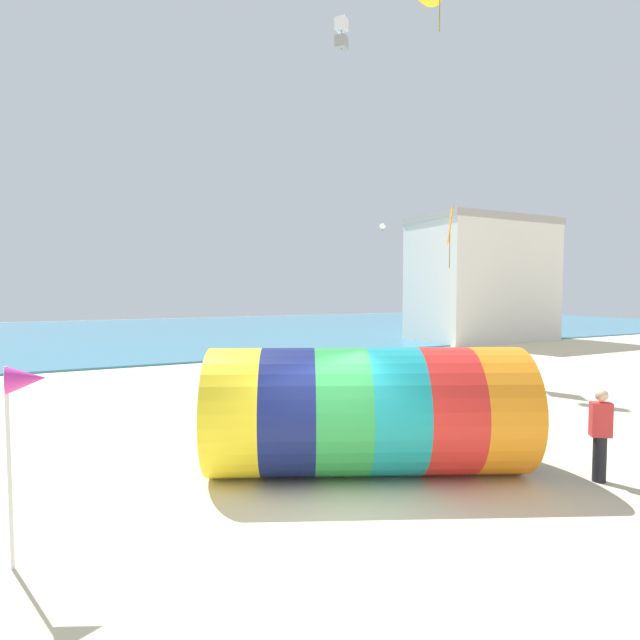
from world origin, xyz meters
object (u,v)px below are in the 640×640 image
at_px(beach_flag, 24,388).
at_px(giant_inflatable_tube, 367,410).
at_px(kite_handler, 600,434).
at_px(kite_orange_diamond, 450,226).
at_px(kite_white_parafoil, 383,226).
at_px(kite_white_box, 341,33).

bearing_deg(beach_flag, giant_inflatable_tube, 8.46).
distance_m(kite_handler, kite_orange_diamond, 12.15).
height_order(giant_inflatable_tube, kite_handler, giant_inflatable_tube).
bearing_deg(kite_handler, kite_orange_diamond, 63.42).
bearing_deg(kite_white_parafoil, beach_flag, -138.03).
xyz_separation_m(kite_handler, kite_white_box, (2.48, 14.42, 14.29)).
bearing_deg(kite_handler, beach_flag, 170.70).
distance_m(kite_handler, kite_white_box, 20.45).
height_order(giant_inflatable_tube, beach_flag, beach_flag).
distance_m(giant_inflatable_tube, kite_handler, 4.38).
xyz_separation_m(giant_inflatable_tube, beach_flag, (-5.74, -0.85, 1.10)).
height_order(kite_orange_diamond, kite_white_parafoil, kite_orange_diamond).
bearing_deg(kite_white_parafoil, kite_handler, -107.91).
distance_m(kite_orange_diamond, beach_flag, 16.94).
relative_size(kite_white_box, kite_orange_diamond, 0.57).
relative_size(kite_handler, kite_orange_diamond, 0.72).
bearing_deg(kite_white_box, giant_inflatable_tube, -117.02).
relative_size(giant_inflatable_tube, kite_orange_diamond, 2.70).
height_order(kite_handler, kite_orange_diamond, kite_orange_diamond).
bearing_deg(beach_flag, kite_handler, -9.30).
relative_size(kite_handler, kite_white_parafoil, 2.21).
bearing_deg(giant_inflatable_tube, kite_orange_diamond, 40.85).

